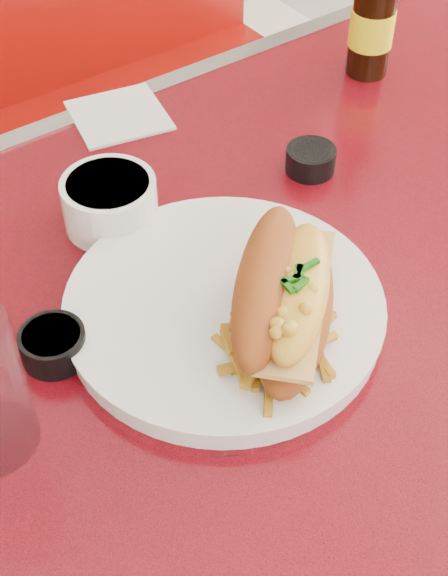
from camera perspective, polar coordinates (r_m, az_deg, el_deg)
diner_table at (r=0.96m, az=7.34°, el=-5.13°), size 1.23×0.83×0.77m
booth_bench_far at (r=1.68m, az=-12.18°, el=5.45°), size 1.20×0.51×0.90m
dinner_plate at (r=0.77m, az=-0.00°, el=-1.44°), size 0.40×0.40×0.02m
mac_hoagie at (r=0.72m, az=4.37°, el=-0.49°), size 0.22×0.21×0.09m
fries_pile at (r=0.71m, az=3.46°, el=-3.94°), size 0.10×0.10×0.03m
fork at (r=0.77m, az=4.78°, el=-0.83°), size 0.03×0.15×0.00m
gravy_ramekin at (r=0.87m, az=-8.12°, el=6.09°), size 0.11×0.11×0.06m
sauce_cup_left at (r=0.75m, az=-12.06°, el=-3.92°), size 0.08×0.08×0.03m
sauce_cup_right at (r=0.95m, az=6.19°, el=9.13°), size 0.06×0.06×0.03m
beer_bottle at (r=1.11m, az=10.62°, el=18.72°), size 0.07×0.07×0.23m
paper_napkin at (r=1.05m, az=-7.48°, el=12.08°), size 0.13×0.13×0.00m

